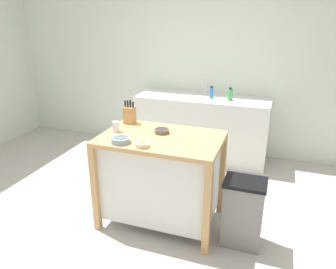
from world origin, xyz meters
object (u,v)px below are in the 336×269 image
at_px(drinking_cup, 116,127).
at_px(bottle_dish_soap, 211,93).
at_px(bottle_spray_cleaner, 230,95).
at_px(bowl_ceramic_wide, 121,140).
at_px(bowl_stoneware_deep, 142,145).
at_px(trash_bin, 243,212).
at_px(sink_faucet, 206,87).
at_px(knife_block, 130,115).
at_px(kitchen_island, 161,175).
at_px(bowl_ceramic_small, 162,131).

xyz_separation_m(drinking_cup, bottle_dish_soap, (0.57, 1.65, 0.01)).
bearing_deg(bottle_spray_cleaner, bowl_ceramic_wide, -109.49).
bearing_deg(bowl_stoneware_deep, trash_bin, 12.39).
height_order(trash_bin, sink_faucet, sink_faucet).
bearing_deg(knife_block, bowl_stoneware_deep, -55.23).
bearing_deg(sink_faucet, kitchen_island, -89.99).
height_order(sink_faucet, bottle_dish_soap, sink_faucet).
bearing_deg(sink_faucet, bowl_ceramic_wide, -97.79).
xyz_separation_m(kitchen_island, trash_bin, (0.80, -0.09, -0.19)).
bearing_deg(bowl_ceramic_wide, bottle_spray_cleaner, 70.51).
distance_m(bowl_stoneware_deep, bottle_spray_cleaner, 1.93).
bearing_deg(bowl_ceramic_small, sink_faucet, 89.16).
height_order(bowl_ceramic_wide, sink_faucet, sink_faucet).
height_order(bowl_stoneware_deep, drinking_cup, drinking_cup).
bearing_deg(drinking_cup, sink_faucet, 75.92).
height_order(bowl_ceramic_wide, drinking_cup, drinking_cup).
relative_size(drinking_cup, trash_bin, 0.16).
distance_m(bowl_ceramic_small, drinking_cup, 0.44).
bearing_deg(bowl_ceramic_small, kitchen_island, -74.84).
xyz_separation_m(sink_faucet, bottle_dish_soap, (0.12, -0.15, -0.03)).
xyz_separation_m(kitchen_island, knife_block, (-0.44, 0.26, 0.49)).
bearing_deg(trash_bin, bottle_spray_cleaner, 104.12).
bearing_deg(bowl_ceramic_wide, trash_bin, 8.73).
xyz_separation_m(bowl_ceramic_small, drinking_cup, (-0.43, -0.11, 0.03)).
bearing_deg(bowl_stoneware_deep, bowl_ceramic_small, 84.06).
distance_m(bowl_stoneware_deep, bowl_ceramic_small, 0.37).
distance_m(bowl_ceramic_small, sink_faucet, 1.70).
bearing_deg(bowl_stoneware_deep, sink_faucet, 88.25).
relative_size(bowl_stoneware_deep, trash_bin, 0.19).
bearing_deg(trash_bin, drinking_cup, 176.61).
bearing_deg(trash_bin, kitchen_island, 173.74).
bearing_deg(knife_block, bowl_ceramic_wide, -72.79).
relative_size(kitchen_island, bowl_stoneware_deep, 9.38).
distance_m(kitchen_island, drinking_cup, 0.64).
bearing_deg(bowl_ceramic_wide, knife_block, 107.21).
bearing_deg(sink_faucet, bottle_spray_cleaner, -26.74).
bearing_deg(drinking_cup, bowl_stoneware_deep, -34.17).
relative_size(kitchen_island, sink_faucet, 5.09).
bearing_deg(bottle_dish_soap, bowl_stoneware_deep, -95.34).
bearing_deg(drinking_cup, kitchen_island, 1.72).
height_order(knife_block, sink_faucet, knife_block).
relative_size(bowl_ceramic_wide, bottle_spray_cleaner, 0.97).
relative_size(bowl_ceramic_small, bottle_spray_cleaner, 0.80).
relative_size(drinking_cup, bottle_dish_soap, 0.60).
relative_size(kitchen_island, trash_bin, 1.78).
bearing_deg(kitchen_island, trash_bin, -6.26).
distance_m(kitchen_island, bowl_ceramic_small, 0.43).
relative_size(bottle_spray_cleaner, bottle_dish_soap, 1.03).
xyz_separation_m(bowl_ceramic_wide, bottle_dish_soap, (0.40, 1.89, 0.03)).
bearing_deg(bowl_ceramic_wide, sink_faucet, 82.21).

